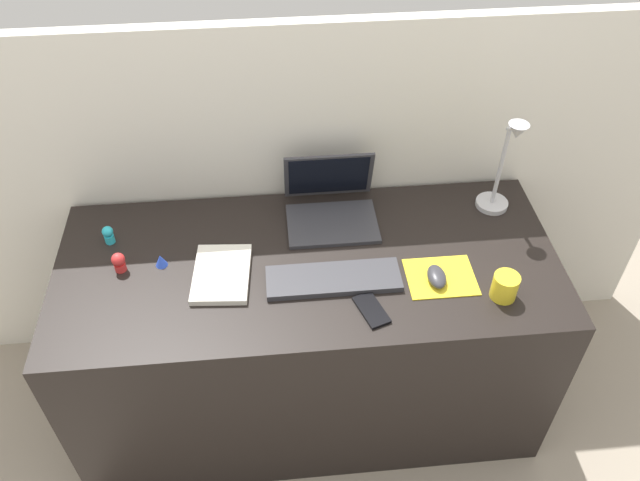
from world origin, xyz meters
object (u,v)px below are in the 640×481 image
laptop (331,202)px  notebook_pad (222,274)px  toy_figurine_red (119,262)px  toy_figurine_cyan (108,234)px  mouse (437,277)px  coffee_mug (505,287)px  cell_phone (371,310)px  desk_lamp (503,169)px  toy_figurine_blue (161,260)px  keyboard (333,279)px

laptop → notebook_pad: laptop is taller
notebook_pad → toy_figurine_red: (-0.31, 0.06, 0.02)m
toy_figurine_red → toy_figurine_cyan: 0.14m
mouse → coffee_mug: bearing=-22.8°
cell_phone → toy_figurine_cyan: bearing=135.9°
laptop → desk_lamp: desk_lamp is taller
notebook_pad → toy_figurine_red: bearing=174.1°
toy_figurine_red → toy_figurine_blue: bearing=3.9°
coffee_mug → toy_figurine_blue: coffee_mug is taller
keyboard → notebook_pad: bearing=171.0°
mouse → toy_figurine_blue: (-0.84, 0.15, 0.00)m
laptop → toy_figurine_cyan: (-0.73, -0.07, -0.02)m
notebook_pad → cell_phone: bearing=-18.2°
notebook_pad → coffee_mug: (0.84, -0.16, 0.03)m
cell_phone → notebook_pad: (-0.44, 0.18, 0.01)m
cell_phone → notebook_pad: size_ratio=0.53×
notebook_pad → toy_figurine_red: toy_figurine_red is taller
mouse → toy_figurine_cyan: toy_figurine_cyan is taller
cell_phone → mouse: bearing=5.4°
toy_figurine_blue → toy_figurine_red: bearing=-176.1°
mouse → coffee_mug: 0.20m
mouse → desk_lamp: 0.44m
cell_phone → notebook_pad: bearing=138.0°
keyboard → toy_figurine_cyan: bearing=161.0°
keyboard → cell_phone: 0.16m
toy_figurine_red → toy_figurine_cyan: toy_figurine_red is taller
laptop → toy_figurine_cyan: size_ratio=4.71×
desk_lamp → notebook_pad: size_ratio=1.53×
desk_lamp → coffee_mug: (-0.09, -0.39, -0.13)m
notebook_pad → toy_figurine_red: 0.32m
notebook_pad → mouse: bearing=-2.9°
laptop → cell_phone: laptop is taller
keyboard → notebook_pad: same height
cell_phone → toy_figurine_cyan: toy_figurine_cyan is taller
laptop → cell_phone: (0.07, -0.44, -0.05)m
toy_figurine_cyan → toy_figurine_blue: bearing=-35.0°
laptop → toy_figurine_blue: (-0.55, -0.19, -0.03)m
coffee_mug → toy_figurine_cyan: size_ratio=1.29×
cell_phone → coffee_mug: bearing=-16.2°
coffee_mug → notebook_pad: bearing=169.0°
toy_figurine_cyan → cell_phone: bearing=-24.9°
mouse → desk_lamp: bearing=48.6°
notebook_pad → coffee_mug: coffee_mug is taller
mouse → desk_lamp: size_ratio=0.26×
notebook_pad → toy_figurine_cyan: size_ratio=3.77×
laptop → coffee_mug: size_ratio=3.64×
toy_figurine_blue → toy_figurine_cyan: toy_figurine_cyan is taller
cell_phone → toy_figurine_red: toy_figurine_red is taller
desk_lamp → toy_figurine_red: desk_lamp is taller
mouse → toy_figurine_blue: bearing=169.8°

